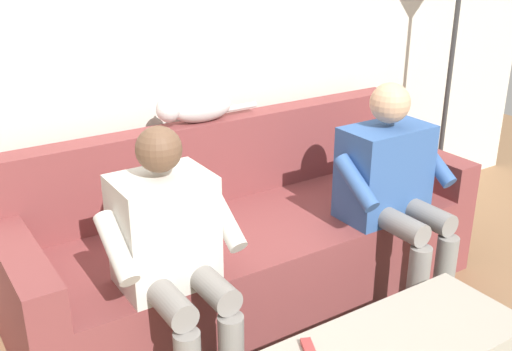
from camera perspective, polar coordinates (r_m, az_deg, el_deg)
back_wall at (r=3.17m, az=-5.98°, el=12.51°), size 5.32×0.06×2.45m
couch at (r=3.05m, az=-0.85°, el=-6.42°), size 2.31×0.82×0.86m
person_left_seated at (r=2.97m, az=12.76°, el=-0.67°), size 0.58×0.53×1.10m
person_right_seated at (r=2.35m, az=-7.93°, el=-6.78°), size 0.52×0.53×1.08m
cat_on_backrest at (r=3.00m, az=-5.70°, el=6.32°), size 0.55×0.13×0.15m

